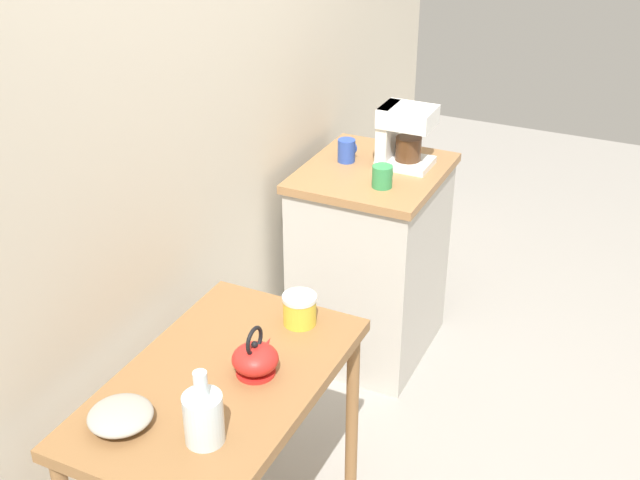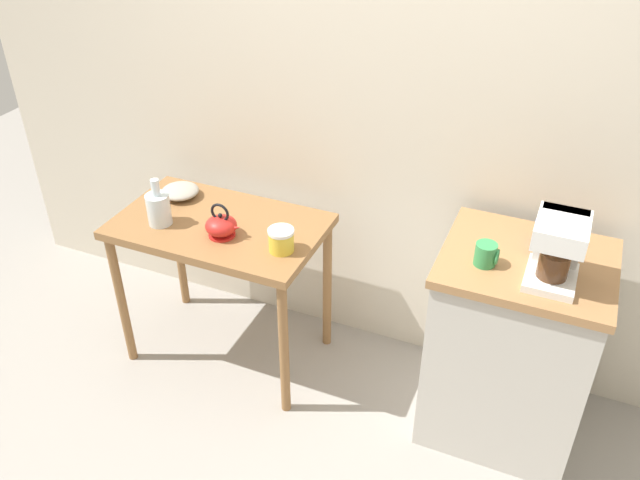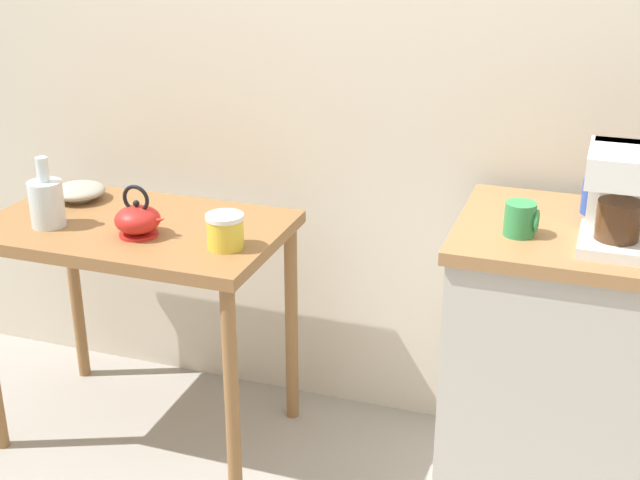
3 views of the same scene
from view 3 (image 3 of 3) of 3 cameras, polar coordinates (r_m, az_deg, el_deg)
The scene contains 11 objects.
ground_plane at distance 2.96m, azimuth -0.84°, elevation -14.44°, with size 8.00×8.00×0.00m, color gray.
back_wall at distance 2.80m, azimuth 4.29°, elevation 14.69°, with size 4.40×0.10×2.80m, color beige.
wooden_table at distance 2.84m, azimuth -11.96°, elevation -0.80°, with size 0.95×0.57×0.78m.
kitchen_counter at distance 2.64m, azimuth 15.66°, elevation -8.48°, with size 0.66×0.57×0.91m.
bowl_stoneware at distance 3.05m, azimuth -15.58°, elevation 3.13°, with size 0.18×0.18×0.06m.
teakettle at distance 2.68m, azimuth -11.86°, elevation 1.33°, with size 0.17×0.14×0.16m.
glass_carafe_vase at distance 2.83m, azimuth -17.53°, elevation 2.41°, with size 0.11×0.11×0.22m.
canister_enamel at distance 2.55m, azimuth -6.25°, elevation 0.59°, with size 0.11×0.11×0.10m.
coffee_maker at distance 2.31m, azimuth 19.22°, elevation 2.93°, with size 0.18×0.22×0.26m.
mug_blue at distance 2.55m, azimuth 17.71°, elevation 2.72°, with size 0.08×0.08×0.10m.
mug_tall_green at distance 2.34m, azimuth 13.05°, elevation 1.35°, with size 0.09×0.08×0.09m.
Camera 3 is at (0.81, -2.22, 1.77)m, focal length 48.70 mm.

